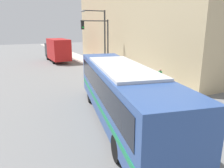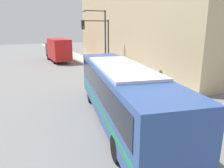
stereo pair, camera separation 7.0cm
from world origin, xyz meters
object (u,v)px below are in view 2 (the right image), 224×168
(pedestrian_near_corner, at_px, (118,65))
(traffic_light_pole, at_px, (100,37))
(city_bus, at_px, (121,90))
(delivery_truck, at_px, (58,49))
(street_lamp, at_px, (102,34))
(fire_hydrant, at_px, (156,85))
(parking_meter, at_px, (128,69))
(pedestrian_mid_block, at_px, (160,79))

(pedestrian_near_corner, bearing_deg, traffic_light_pole, 121.39)
(city_bus, distance_m, delivery_truck, 23.20)
(city_bus, xyz_separation_m, delivery_truck, (2.11, 23.10, -0.07))
(street_lamp, bearing_deg, traffic_light_pole, -125.90)
(city_bus, distance_m, street_lamp, 15.23)
(city_bus, distance_m, traffic_light_pole, 14.01)
(fire_hydrant, bearing_deg, traffic_light_pole, 95.70)
(fire_hydrant, height_order, parking_meter, parking_meter)
(city_bus, xyz_separation_m, fire_hydrant, (5.47, 3.85, -1.35))
(delivery_truck, distance_m, street_lamp, 9.88)
(traffic_light_pole, height_order, street_lamp, street_lamp)
(street_lamp, height_order, pedestrian_near_corner, street_lamp)
(delivery_truck, height_order, pedestrian_mid_block, delivery_truck)
(fire_hydrant, bearing_deg, city_bus, -144.85)
(fire_hydrant, xyz_separation_m, street_lamp, (-0.18, 10.23, 3.75))
(delivery_truck, distance_m, pedestrian_mid_block, 19.49)
(delivery_truck, relative_size, pedestrian_near_corner, 4.25)
(delivery_truck, bearing_deg, street_lamp, -70.62)
(traffic_light_pole, bearing_deg, pedestrian_mid_block, -81.04)
(fire_hydrant, height_order, pedestrian_mid_block, pedestrian_mid_block)
(parking_meter, relative_size, pedestrian_mid_block, 0.79)
(pedestrian_near_corner, relative_size, pedestrian_mid_block, 1.02)
(parking_meter, xyz_separation_m, street_lamp, (-0.18, 5.66, 3.22))
(fire_hydrant, bearing_deg, pedestrian_near_corner, 87.59)
(delivery_truck, xyz_separation_m, street_lamp, (3.17, -9.02, 2.47))
(traffic_light_pole, bearing_deg, city_bus, -109.19)
(parking_meter, distance_m, street_lamp, 6.51)
(delivery_truck, xyz_separation_m, traffic_light_pole, (2.44, -10.04, 2.26))
(delivery_truck, height_order, fire_hydrant, delivery_truck)
(delivery_truck, xyz_separation_m, pedestrian_near_corner, (3.66, -12.05, -0.78))
(traffic_light_pole, bearing_deg, delivery_truck, 103.63)
(delivery_truck, relative_size, parking_meter, 5.47)
(street_lamp, distance_m, pedestrian_mid_block, 10.61)
(city_bus, height_order, street_lamp, street_lamp)
(traffic_light_pole, height_order, parking_meter, traffic_light_pole)
(city_bus, distance_m, fire_hydrant, 6.82)
(traffic_light_pole, xyz_separation_m, street_lamp, (0.74, 1.02, 0.21))
(delivery_truck, bearing_deg, traffic_light_pole, -76.37)
(traffic_light_pole, relative_size, parking_meter, 4.33)
(fire_hydrant, xyz_separation_m, pedestrian_mid_block, (0.51, 0.17, 0.48))
(traffic_light_pole, bearing_deg, pedestrian_near_corner, -58.61)
(city_bus, relative_size, pedestrian_near_corner, 7.32)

